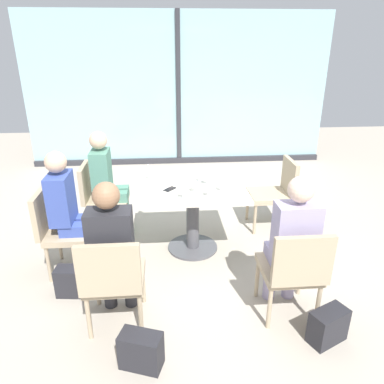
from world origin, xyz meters
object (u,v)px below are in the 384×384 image
Objects in this scene: person_front_right at (292,239)px; person_far_left at (107,179)px; coffee_cup at (170,179)px; handbag_2 at (141,351)px; wine_glass_1 at (182,187)px; wine_glass_3 at (221,180)px; handbag_0 at (328,326)px; chair_side_end at (60,227)px; chair_front_left at (113,277)px; chair_far_right at (276,189)px; wine_glass_5 at (199,171)px; person_front_left at (113,247)px; wine_glass_0 at (148,168)px; chair_front_right at (294,268)px; chair_far_left at (100,195)px; handbag_1 at (73,281)px; person_side_end at (69,207)px; dining_table_main at (193,206)px; wine_glass_4 at (206,173)px; wine_glass_2 at (208,185)px; cell_phone_on_table at (170,189)px.

person_far_left is at bearing 137.50° from person_front_right.
handbag_2 is at bearing -98.61° from coffee_cup.
wine_glass_1 is 0.44m from wine_glass_3.
coffee_cup reaches higher than handbag_0.
chair_side_end is at bearing 142.28° from handbag_2.
person_front_right is (1.43, 0.11, 0.20)m from chair_front_left.
wine_glass_1 is at bearing -148.81° from chair_far_right.
wine_glass_5 is (1.05, -0.28, 0.16)m from person_far_left.
wine_glass_0 is (0.24, 1.40, 0.16)m from person_front_left.
chair_front_right is 4.70× the size of wine_glass_0.
chair_far_right is at bearing 35.66° from wine_glass_3.
handbag_1 is at bearing -94.37° from chair_far_left.
chair_front_left is at bearing -77.71° from chair_far_left.
person_side_end is at bearing -153.39° from coffee_cup.
dining_table_main is 1.31× the size of chair_far_right.
person_far_left is 1.19m from wine_glass_4.
wine_glass_0 is 0.30m from coffee_cup.
handbag_2 is (-1.21, -0.40, -0.36)m from chair_front_right.
handbag_1 is at bearing 141.83° from person_front_left.
wine_glass_2 is at bearing -30.03° from chair_far_left.
cell_phone_on_table is 1.96m from handbag_0.
wine_glass_0 is 2.04m from handbag_2.
wine_glass_5 is at bearing 114.77° from chair_front_right.
person_front_left is (-1.79, -1.54, 0.20)m from chair_far_right.
handbag_2 is (-0.26, -1.58, -0.59)m from cell_phone_on_table.
person_front_left is 4.20× the size of handbag_0.
wine_glass_0 reaches higher than handbag_0.
chair_far_right reaches higher than coffee_cup.
chair_far_right is 1.03m from wine_glass_3.
coffee_cup is (-0.39, 0.08, -0.09)m from wine_glass_4.
wine_glass_4 and wine_glass_5 have the same top height.
wine_glass_4 reaches higher than cell_phone_on_table.
person_side_end is at bearing -163.29° from wine_glass_4.
chair_side_end is at bearing -177.65° from wine_glass_1.
wine_glass_4 is at bearing 55.94° from chair_front_left.
wine_glass_2 reaches higher than cell_phone_on_table.
coffee_cup is at bearing 24.29° from chair_side_end.
person_side_end reaches higher than chair_far_right.
wine_glass_0 is at bearing 36.68° from chair_side_end.
person_side_end is at bearing 138.70° from handbag_2.
dining_table_main is 1.31× the size of chair_far_left.
person_front_left is 6.81× the size of wine_glass_5.
person_front_right is 6.81× the size of wine_glass_0.
chair_far_left is 2.15m from chair_far_right.
chair_far_left is (-1.79, 1.65, 0.00)m from chair_front_right.
chair_far_right is 2.90× the size of handbag_0.
chair_side_end is at bearing -155.71° from coffee_cup.
person_front_left reaches higher than chair_front_right.
chair_side_end is at bearing -166.92° from dining_table_main.
dining_table_main is 0.90× the size of person_front_right.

